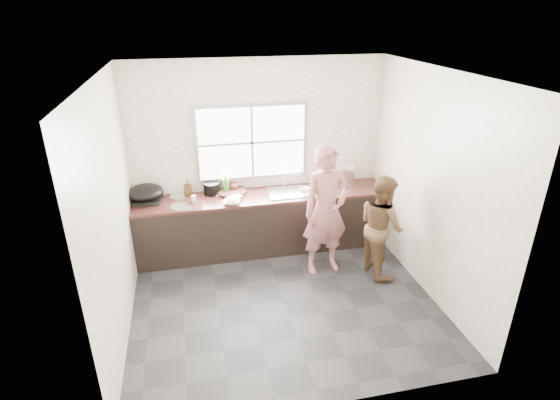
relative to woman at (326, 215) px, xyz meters
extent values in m
cube|color=#272729|center=(-0.69, -0.56, -0.82)|extent=(3.60, 3.20, 0.01)
cube|color=silver|center=(-0.69, -0.56, 1.89)|extent=(3.60, 3.20, 0.01)
cube|color=beige|center=(-0.69, 1.04, 0.53)|extent=(3.60, 0.01, 2.70)
cube|color=beige|center=(-2.50, -0.56, 0.53)|extent=(0.01, 3.20, 2.70)
cube|color=beige|center=(1.11, -0.56, 0.53)|extent=(0.01, 3.20, 2.70)
cube|color=beige|center=(-0.69, -2.17, 0.53)|extent=(3.60, 0.01, 2.70)
cube|color=black|center=(-0.69, 0.73, -0.41)|extent=(3.60, 0.62, 0.82)
cube|color=#3B1D18|center=(-0.69, 0.73, 0.02)|extent=(3.60, 0.64, 0.04)
cube|color=silver|center=(-0.34, 0.73, 0.05)|extent=(0.55, 0.45, 0.02)
cylinder|color=silver|center=(-0.34, 0.93, 0.19)|extent=(0.02, 0.02, 0.30)
cube|color=#9EA0A5|center=(-0.79, 1.03, 0.73)|extent=(1.60, 0.05, 1.10)
cube|color=white|center=(-0.79, 1.00, 0.73)|extent=(1.50, 0.01, 1.00)
imported|color=#AD686D|center=(0.00, 0.00, 0.00)|extent=(0.65, 0.47, 1.64)
imported|color=brown|center=(0.69, -0.21, -0.13)|extent=(0.61, 0.74, 1.38)
cylinder|color=#341C14|center=(-1.12, 0.88, 0.06)|extent=(0.52, 0.52, 0.04)
cube|color=#A5A6AB|center=(-1.10, 0.65, 0.08)|extent=(0.24, 0.19, 0.01)
imported|color=white|center=(-1.16, 0.52, 0.07)|extent=(0.28, 0.28, 0.06)
imported|color=silver|center=(0.00, 0.52, 0.07)|extent=(0.22, 0.22, 0.07)
imported|color=silver|center=(-0.09, 0.75, 0.07)|extent=(0.22, 0.22, 0.06)
cylinder|color=black|center=(-1.40, 0.93, 0.12)|extent=(0.24, 0.24, 0.16)
cylinder|color=silver|center=(-1.26, 0.87, 0.05)|extent=(0.22, 0.22, 0.02)
imported|color=#2F7A28|center=(-1.20, 0.94, 0.18)|extent=(0.14, 0.14, 0.28)
imported|color=#483112|center=(-1.73, 0.96, 0.14)|extent=(0.10, 0.10, 0.20)
imported|color=#4D1E13|center=(-1.09, 0.96, 0.12)|extent=(0.14, 0.14, 0.16)
cylinder|color=silver|center=(-1.66, 0.69, 0.09)|extent=(0.08, 0.08, 0.09)
cube|color=black|center=(-2.27, 0.85, 0.07)|extent=(0.39, 0.39, 0.05)
ellipsoid|color=black|center=(-2.29, 0.82, 0.19)|extent=(0.56, 0.56, 0.18)
cube|color=silver|center=(0.47, 0.96, 0.20)|extent=(0.47, 0.38, 0.31)
cylinder|color=silver|center=(-1.84, 0.56, 0.05)|extent=(0.35, 0.35, 0.01)
cylinder|color=silver|center=(-1.87, 0.91, 0.05)|extent=(0.30, 0.30, 0.01)
camera|label=1|loc=(-1.68, -4.86, 2.49)|focal=28.00mm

